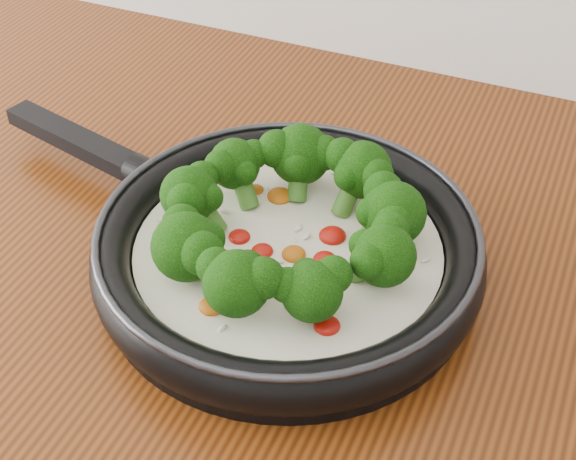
% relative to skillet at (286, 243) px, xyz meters
% --- Properties ---
extents(skillet, '(0.52, 0.38, 0.09)m').
position_rel_skillet_xyz_m(skillet, '(0.00, 0.00, 0.00)').
color(skillet, black).
rests_on(skillet, counter).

